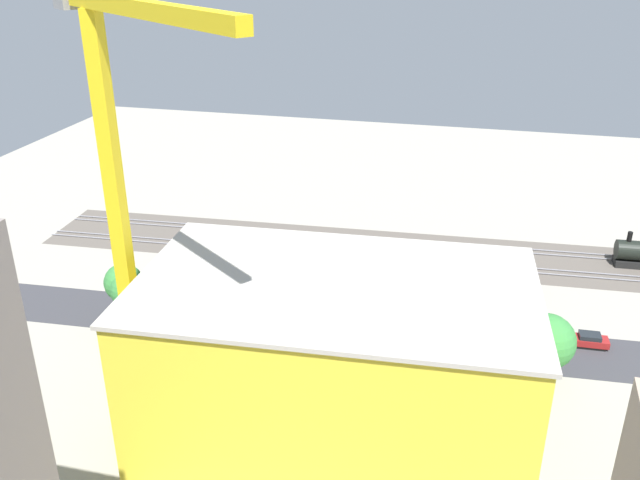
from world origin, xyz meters
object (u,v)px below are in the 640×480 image
at_px(parked_car_1, 527,334).
at_px(street_tree_2, 547,341).
at_px(parked_car_0, 589,341).
at_px(box_truck_2, 365,338).
at_px(parked_car_6, 260,303).
at_px(traffic_light, 415,292).
at_px(street_tree_1, 129,290).
at_px(box_truck_0, 362,328).
at_px(parked_car_4, 364,313).
at_px(construction_building, 335,364).
at_px(parked_car_3, 415,320).
at_px(street_tree_0, 124,283).
at_px(tower_crane, 124,189).
at_px(parked_car_2, 467,328).
at_px(parked_car_5, 306,308).
at_px(box_truck_1, 306,326).
at_px(platform_canopy_near, 344,249).

relative_size(parked_car_1, street_tree_2, 0.54).
bearing_deg(parked_car_0, box_truck_2, 15.96).
relative_size(parked_car_6, traffic_light, 0.68).
bearing_deg(parked_car_6, street_tree_1, 31.31).
bearing_deg(parked_car_0, box_truck_0, 11.06).
bearing_deg(street_tree_1, parked_car_4, -161.86).
bearing_deg(construction_building, parked_car_0, -142.74).
bearing_deg(parked_car_6, street_tree_2, 167.62).
xyz_separation_m(parked_car_3, street_tree_0, (34.73, 7.60, 4.80)).
bearing_deg(tower_crane, parked_car_2, -143.32).
distance_m(box_truck_2, traffic_light, 9.53).
distance_m(parked_car_5, tower_crane, 34.01).
bearing_deg(tower_crane, parked_car_5, -113.98).
xyz_separation_m(parked_car_0, street_tree_1, (53.84, 8.99, 4.54)).
distance_m(parked_car_2, box_truck_1, 19.49).
height_order(box_truck_1, street_tree_0, street_tree_0).
bearing_deg(parked_car_4, parked_car_5, 2.80).
distance_m(parked_car_6, construction_building, 26.81).
bearing_deg(parked_car_3, traffic_light, -74.42).
bearing_deg(box_truck_1, box_truck_0, -171.09).
distance_m(street_tree_0, traffic_light, 35.54).
bearing_deg(platform_canopy_near, street_tree_0, 40.17).
height_order(box_truck_1, traffic_light, traffic_light).
relative_size(parked_car_1, box_truck_2, 0.44).
distance_m(parked_car_3, street_tree_2, 17.18).
bearing_deg(construction_building, parked_car_3, -107.12).
height_order(tower_crane, box_truck_1, tower_crane).
bearing_deg(box_truck_0, parked_car_0, -168.94).
distance_m(platform_canopy_near, box_truck_2, 20.11).
bearing_deg(street_tree_2, parked_car_4, -21.35).
xyz_separation_m(platform_canopy_near, parked_car_5, (2.31, 12.16, -3.04)).
relative_size(parked_car_0, box_truck_1, 0.48).
xyz_separation_m(parked_car_2, parked_car_5, (20.14, -0.18, -0.10)).
distance_m(tower_crane, box_truck_0, 33.96).
bearing_deg(street_tree_1, box_truck_2, -176.50).
bearing_deg(box_truck_1, parked_car_3, -154.85).
distance_m(parked_car_2, box_truck_0, 12.88).
xyz_separation_m(parked_car_1, construction_building, (18.60, 21.65, 7.23)).
bearing_deg(traffic_light, parked_car_1, 175.40).
bearing_deg(construction_building, parked_car_6, -58.79).
height_order(construction_building, street_tree_1, construction_building).
xyz_separation_m(parked_car_1, street_tree_0, (48.03, 7.59, 4.72)).
distance_m(box_truck_1, traffic_light, 14.07).
distance_m(parked_car_2, street_tree_1, 40.94).
bearing_deg(street_tree_2, parked_car_3, -28.68).
bearing_deg(box_truck_2, street_tree_2, 176.79).
distance_m(parked_car_1, tower_crane, 49.38).
xyz_separation_m(parked_car_2, traffic_light, (6.66, -1.40, 3.27)).
relative_size(platform_canopy_near, tower_crane, 1.21).
height_order(construction_building, box_truck_0, construction_building).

